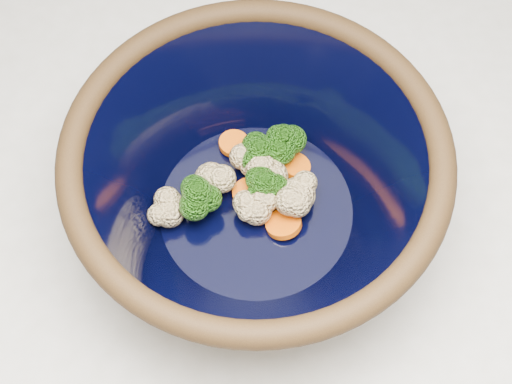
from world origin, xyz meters
name	(u,v)px	position (x,y,z in m)	size (l,w,h in m)	color
ground	(298,360)	(0.00, 0.00, 0.00)	(3.00, 3.00, 0.00)	#9E7A54
counter	(314,286)	(0.00, 0.00, 0.45)	(1.20, 1.20, 0.90)	beige
mixing_bowl	(256,185)	(-0.10, -0.10, 0.98)	(0.39, 0.39, 0.14)	black
vegetable_pile	(251,178)	(-0.10, -0.08, 0.95)	(0.15, 0.12, 0.05)	#608442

